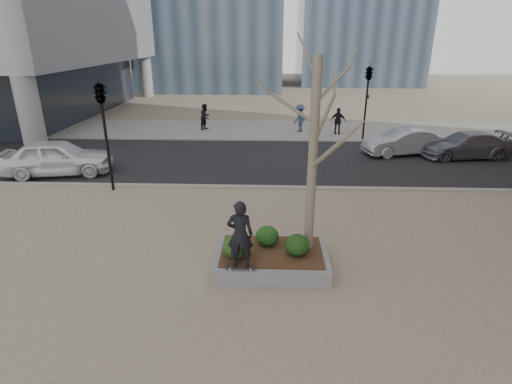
{
  "coord_description": "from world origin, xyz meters",
  "views": [
    {
      "loc": [
        0.95,
        -9.42,
        5.88
      ],
      "look_at": [
        0.5,
        2.0,
        1.4
      ],
      "focal_mm": 28.0,
      "sensor_mm": 36.0,
      "label": 1
    }
  ],
  "objects_px": {
    "planter": "(271,259)",
    "police_car": "(57,157)",
    "skateboard": "(241,267)",
    "skateboarder": "(240,234)"
  },
  "relations": [
    {
      "from": "planter",
      "to": "skateboarder",
      "type": "distance_m",
      "value": 1.64
    },
    {
      "from": "planter",
      "to": "skateboarder",
      "type": "xyz_separation_m",
      "value": [
        -0.78,
        -0.83,
        1.18
      ]
    },
    {
      "from": "skateboard",
      "to": "skateboarder",
      "type": "relative_size",
      "value": 0.45
    },
    {
      "from": "planter",
      "to": "police_car",
      "type": "relative_size",
      "value": 0.64
    },
    {
      "from": "skateboard",
      "to": "planter",
      "type": "bearing_deg",
      "value": 47.42
    },
    {
      "from": "skateboarder",
      "to": "police_car",
      "type": "bearing_deg",
      "value": -43.84
    },
    {
      "from": "skateboarder",
      "to": "police_car",
      "type": "height_order",
      "value": "skateboarder"
    },
    {
      "from": "skateboarder",
      "to": "planter",
      "type": "bearing_deg",
      "value": -133.85
    },
    {
      "from": "skateboard",
      "to": "police_car",
      "type": "relative_size",
      "value": 0.17
    },
    {
      "from": "planter",
      "to": "police_car",
      "type": "xyz_separation_m",
      "value": [
        -9.64,
        7.41,
        0.59
      ]
    }
  ]
}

